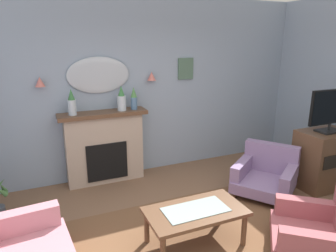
{
  "coord_description": "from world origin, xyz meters",
  "views": [
    {
      "loc": [
        -1.67,
        -2.3,
        2.28
      ],
      "look_at": [
        -0.08,
        1.37,
        1.13
      ],
      "focal_mm": 33.28,
      "sensor_mm": 36.0,
      "label": 1
    }
  ],
  "objects_px": {
    "armchair_by_coffee_table": "(266,174)",
    "mantel_vase_left": "(72,103)",
    "fireplace": "(105,148)",
    "tv_cabinet": "(323,159)",
    "wall_sconce_left": "(40,82)",
    "mantel_vase_centre": "(122,100)",
    "framed_picture": "(186,69)",
    "armchair_beside_couch": "(321,232)",
    "mantel_vase_right": "(134,98)",
    "coffee_table": "(195,214)",
    "tv_flatscreen": "(332,109)",
    "wall_mirror": "(99,75)",
    "wall_sconce_right": "(152,76)"
  },
  "relations": [
    {
      "from": "armchair_beside_couch",
      "to": "tv_cabinet",
      "type": "bearing_deg",
      "value": 40.86
    },
    {
      "from": "wall_sconce_left",
      "to": "tv_cabinet",
      "type": "height_order",
      "value": "wall_sconce_left"
    },
    {
      "from": "mantel_vase_centre",
      "to": "mantel_vase_right",
      "type": "relative_size",
      "value": 1.1
    },
    {
      "from": "coffee_table",
      "to": "armchair_beside_couch",
      "type": "relative_size",
      "value": 0.96
    },
    {
      "from": "mantel_vase_left",
      "to": "armchair_by_coffee_table",
      "type": "relative_size",
      "value": 0.34
    },
    {
      "from": "fireplace",
      "to": "armchair_beside_couch",
      "type": "height_order",
      "value": "fireplace"
    },
    {
      "from": "mantel_vase_right",
      "to": "tv_flatscreen",
      "type": "bearing_deg",
      "value": -30.81
    },
    {
      "from": "fireplace",
      "to": "wall_mirror",
      "type": "xyz_separation_m",
      "value": [
        -0.0,
        0.14,
        1.14
      ]
    },
    {
      "from": "wall_sconce_left",
      "to": "armchair_beside_couch",
      "type": "relative_size",
      "value": 0.12
    },
    {
      "from": "wall_sconce_right",
      "to": "framed_picture",
      "type": "distance_m",
      "value": 0.66
    },
    {
      "from": "tv_cabinet",
      "to": "tv_flatscreen",
      "type": "relative_size",
      "value": 1.07
    },
    {
      "from": "mantel_vase_left",
      "to": "wall_sconce_left",
      "type": "xyz_separation_m",
      "value": [
        -0.4,
        0.12,
        0.32
      ]
    },
    {
      "from": "fireplace",
      "to": "armchair_by_coffee_table",
      "type": "relative_size",
      "value": 1.2
    },
    {
      "from": "mantel_vase_left",
      "to": "armchair_beside_couch",
      "type": "distance_m",
      "value": 3.6
    },
    {
      "from": "coffee_table",
      "to": "armchair_by_coffee_table",
      "type": "xyz_separation_m",
      "value": [
        1.56,
        0.67,
        -0.08
      ]
    },
    {
      "from": "fireplace",
      "to": "framed_picture",
      "type": "xyz_separation_m",
      "value": [
        1.5,
        0.15,
        1.18
      ]
    },
    {
      "from": "armchair_by_coffee_table",
      "to": "mantel_vase_left",
      "type": "bearing_deg",
      "value": 152.46
    },
    {
      "from": "fireplace",
      "to": "tv_cabinet",
      "type": "bearing_deg",
      "value": -26.64
    },
    {
      "from": "wall_sconce_right",
      "to": "tv_cabinet",
      "type": "bearing_deg",
      "value": -36.33
    },
    {
      "from": "mantel_vase_left",
      "to": "tv_cabinet",
      "type": "relative_size",
      "value": 0.43
    },
    {
      "from": "mantel_vase_left",
      "to": "tv_cabinet",
      "type": "distance_m",
      "value": 3.93
    },
    {
      "from": "coffee_table",
      "to": "mantel_vase_left",
      "type": "bearing_deg",
      "value": 116.64
    },
    {
      "from": "wall_mirror",
      "to": "wall_sconce_right",
      "type": "xyz_separation_m",
      "value": [
        0.85,
        -0.05,
        -0.05
      ]
    },
    {
      "from": "mantel_vase_centre",
      "to": "armchair_beside_couch",
      "type": "distance_m",
      "value": 3.21
    },
    {
      "from": "fireplace",
      "to": "coffee_table",
      "type": "relative_size",
      "value": 1.24
    },
    {
      "from": "coffee_table",
      "to": "tv_flatscreen",
      "type": "bearing_deg",
      "value": 10.65
    },
    {
      "from": "mantel_vase_centre",
      "to": "tv_cabinet",
      "type": "xyz_separation_m",
      "value": [
        2.77,
        -1.51,
        -0.88
      ]
    },
    {
      "from": "mantel_vase_right",
      "to": "wall_sconce_right",
      "type": "distance_m",
      "value": 0.49
    },
    {
      "from": "wall_mirror",
      "to": "armchair_beside_couch",
      "type": "distance_m",
      "value": 3.62
    },
    {
      "from": "armchair_by_coffee_table",
      "to": "armchair_beside_couch",
      "type": "height_order",
      "value": "same"
    },
    {
      "from": "mantel_vase_centre",
      "to": "armchair_beside_couch",
      "type": "relative_size",
      "value": 0.35
    },
    {
      "from": "coffee_table",
      "to": "armchair_beside_couch",
      "type": "bearing_deg",
      "value": -32.28
    },
    {
      "from": "wall_mirror",
      "to": "mantel_vase_centre",
      "type": "bearing_deg",
      "value": -29.54
    },
    {
      "from": "wall_mirror",
      "to": "mantel_vase_right",
      "type": "bearing_deg",
      "value": -18.78
    },
    {
      "from": "framed_picture",
      "to": "armchair_beside_couch",
      "type": "relative_size",
      "value": 0.32
    },
    {
      "from": "wall_mirror",
      "to": "wall_sconce_left",
      "type": "distance_m",
      "value": 0.85
    },
    {
      "from": "coffee_table",
      "to": "tv_flatscreen",
      "type": "height_order",
      "value": "tv_flatscreen"
    },
    {
      "from": "fireplace",
      "to": "mantel_vase_right",
      "type": "height_order",
      "value": "mantel_vase_right"
    },
    {
      "from": "wall_sconce_left",
      "to": "framed_picture",
      "type": "distance_m",
      "value": 2.35
    },
    {
      "from": "coffee_table",
      "to": "tv_flatscreen",
      "type": "distance_m",
      "value": 2.7
    },
    {
      "from": "wall_sconce_left",
      "to": "framed_picture",
      "type": "bearing_deg",
      "value": 1.46
    },
    {
      "from": "mantel_vase_left",
      "to": "armchair_by_coffee_table",
      "type": "height_order",
      "value": "mantel_vase_left"
    },
    {
      "from": "tv_cabinet",
      "to": "wall_sconce_left",
      "type": "bearing_deg",
      "value": 157.41
    },
    {
      "from": "fireplace",
      "to": "framed_picture",
      "type": "relative_size",
      "value": 3.78
    },
    {
      "from": "tv_cabinet",
      "to": "wall_sconce_right",
      "type": "bearing_deg",
      "value": 143.67
    },
    {
      "from": "framed_picture",
      "to": "armchair_beside_couch",
      "type": "distance_m",
      "value": 3.24
    },
    {
      "from": "wall_sconce_left",
      "to": "tv_cabinet",
      "type": "xyz_separation_m",
      "value": [
        3.92,
        -1.63,
        -1.21
      ]
    },
    {
      "from": "mantel_vase_left",
      "to": "mantel_vase_centre",
      "type": "relative_size",
      "value": 0.99
    },
    {
      "from": "coffee_table",
      "to": "armchair_beside_couch",
      "type": "height_order",
      "value": "armchair_beside_couch"
    },
    {
      "from": "wall_sconce_left",
      "to": "tv_cabinet",
      "type": "bearing_deg",
      "value": -22.59
    }
  ]
}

